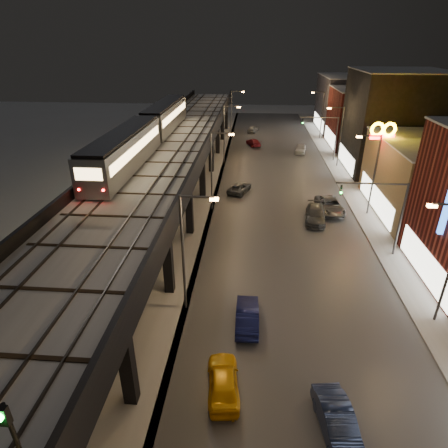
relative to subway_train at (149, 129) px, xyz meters
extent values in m
cube|color=#46474D|center=(16.00, 0.20, -8.30)|extent=(17.00, 120.00, 0.06)
cube|color=#9FA1A8|center=(26.00, 0.20, -8.26)|extent=(4.00, 120.00, 0.14)
cube|color=#9FA1A8|center=(2.50, 0.20, -8.30)|extent=(11.00, 120.00, 0.06)
cube|color=black|center=(2.50, -2.80, -2.53)|extent=(9.00, 100.00, 1.00)
cube|color=black|center=(6.20, -29.80, -5.68)|extent=(0.70, 0.70, 5.30)
cube|color=black|center=(2.50, -29.80, -3.18)|extent=(8.00, 0.60, 0.50)
cube|color=black|center=(-1.20, -19.80, -5.68)|extent=(0.70, 0.70, 5.30)
cube|color=black|center=(6.20, -19.80, -5.68)|extent=(0.70, 0.70, 5.30)
cube|color=black|center=(2.50, -19.80, -3.18)|extent=(8.00, 0.60, 0.50)
cube|color=black|center=(-1.20, -9.80, -5.68)|extent=(0.70, 0.70, 5.30)
cube|color=black|center=(6.20, -9.80, -5.68)|extent=(0.70, 0.70, 5.30)
cube|color=black|center=(2.50, -9.80, -3.18)|extent=(8.00, 0.60, 0.50)
cube|color=black|center=(-1.20, 0.20, -5.68)|extent=(0.70, 0.70, 5.30)
cube|color=black|center=(6.20, 0.20, -5.68)|extent=(0.70, 0.70, 5.30)
cube|color=black|center=(2.50, 0.20, -3.18)|extent=(8.00, 0.60, 0.50)
cube|color=black|center=(-1.20, 10.20, -5.68)|extent=(0.70, 0.70, 5.30)
cube|color=black|center=(6.20, 10.20, -5.68)|extent=(0.70, 0.70, 5.30)
cube|color=black|center=(2.50, 10.20, -3.18)|extent=(8.00, 0.60, 0.50)
cube|color=black|center=(-1.20, 20.20, -5.68)|extent=(0.70, 0.70, 5.30)
cube|color=black|center=(6.20, 20.20, -5.68)|extent=(0.70, 0.70, 5.30)
cube|color=black|center=(2.50, 20.20, -3.18)|extent=(8.00, 0.60, 0.50)
cube|color=black|center=(-1.20, 30.20, -5.68)|extent=(0.70, 0.70, 5.30)
cube|color=black|center=(6.20, 30.20, -5.68)|extent=(0.70, 0.70, 5.30)
cube|color=black|center=(2.50, 30.20, -3.18)|extent=(8.00, 0.60, 0.50)
cube|color=black|center=(-1.20, 40.20, -5.68)|extent=(0.70, 0.70, 5.30)
cube|color=black|center=(6.20, 40.20, -5.68)|extent=(0.70, 0.70, 5.30)
cube|color=black|center=(2.50, 40.20, -3.18)|extent=(8.00, 0.60, 0.50)
cube|color=#B2B7C1|center=(2.50, -2.80, -1.95)|extent=(8.40, 100.00, 0.16)
cube|color=#332D28|center=(-0.72, -2.80, -1.79)|extent=(0.08, 98.00, 0.16)
cube|color=#332D28|center=(0.72, -2.80, -1.79)|extent=(0.08, 98.00, 0.16)
cube|color=#332D28|center=(3.78, -2.80, -1.79)|extent=(0.08, 98.00, 0.16)
cube|color=#332D28|center=(5.22, -2.80, -1.79)|extent=(0.08, 98.00, 0.16)
cube|color=black|center=(2.50, -32.80, -1.84)|extent=(7.80, 0.24, 0.06)
cube|color=black|center=(2.50, -16.80, -1.84)|extent=(7.80, 0.24, 0.06)
cube|color=black|center=(2.50, -0.80, -1.84)|extent=(7.80, 0.24, 0.06)
cube|color=black|center=(2.50, 15.20, -1.84)|extent=(7.80, 0.24, 0.06)
cube|color=black|center=(2.50, 31.20, -1.84)|extent=(7.80, 0.24, 0.06)
cube|color=black|center=(6.85, -2.80, -1.48)|extent=(0.30, 100.00, 1.10)
cube|color=black|center=(-1.85, -2.80, -1.48)|extent=(0.30, 100.00, 1.10)
cube|color=white|center=(26.45, -16.80, -6.73)|extent=(0.10, 9.60, 2.40)
cube|color=#7A6648|center=(32.50, -2.80, -4.33)|extent=(12.00, 15.00, 8.00)
cube|color=white|center=(26.45, -2.80, -6.73)|extent=(0.10, 12.00, 2.40)
cube|color=#B2B7C1|center=(32.50, -2.80, -0.25)|extent=(12.20, 15.20, 0.16)
cube|color=black|center=(32.50, 13.20, -1.33)|extent=(12.00, 13.00, 14.00)
cube|color=white|center=(26.45, 13.20, -6.73)|extent=(0.10, 10.40, 2.40)
cube|color=#B2B7C1|center=(32.50, 13.20, 5.75)|extent=(12.20, 13.20, 0.16)
cube|color=maroon|center=(32.50, 27.20, -3.33)|extent=(12.00, 12.00, 10.00)
cube|color=white|center=(26.45, 27.20, -6.73)|extent=(0.10, 9.60, 2.40)
cube|color=#B2B7C1|center=(32.50, 27.20, 1.75)|extent=(12.20, 12.20, 0.16)
cube|color=#35343C|center=(32.50, 41.20, -2.83)|extent=(12.00, 16.00, 11.00)
cube|color=white|center=(26.45, 41.20, -6.73)|extent=(0.10, 12.80, 2.40)
cube|color=#B2B7C1|center=(32.50, 41.20, 2.75)|extent=(12.20, 16.20, 0.16)
cylinder|color=#38383A|center=(7.80, -21.80, -3.83)|extent=(0.18, 0.18, 9.00)
cube|color=#38383A|center=(8.90, -21.80, 0.57)|extent=(2.20, 0.12, 0.12)
cube|color=#FFA74F|center=(10.00, -21.80, 0.45)|extent=(0.55, 0.28, 0.18)
cube|color=#FFA74F|center=(23.30, -21.80, 0.45)|extent=(0.55, 0.28, 0.18)
cylinder|color=#38383A|center=(7.80, -3.80, -3.83)|extent=(0.18, 0.18, 9.00)
cube|color=#38383A|center=(8.90, -3.80, 0.57)|extent=(2.20, 0.12, 0.12)
cube|color=#FFA74F|center=(10.00, -3.80, 0.45)|extent=(0.55, 0.28, 0.18)
cylinder|color=#38383A|center=(25.50, -3.80, -3.83)|extent=(0.18, 0.18, 9.00)
cube|color=#38383A|center=(24.40, -3.80, 0.57)|extent=(2.20, 0.12, 0.12)
cube|color=#FFA74F|center=(23.30, -3.80, 0.45)|extent=(0.55, 0.28, 0.18)
cylinder|color=#38383A|center=(7.80, 14.20, -3.83)|extent=(0.18, 0.18, 9.00)
cube|color=#38383A|center=(8.90, 14.20, 0.57)|extent=(2.20, 0.12, 0.12)
cube|color=#FFA74F|center=(10.00, 14.20, 0.45)|extent=(0.55, 0.28, 0.18)
cylinder|color=#38383A|center=(25.50, 14.20, -3.83)|extent=(0.18, 0.18, 9.00)
cube|color=#38383A|center=(24.40, 14.20, 0.57)|extent=(2.20, 0.12, 0.12)
cube|color=#FFA74F|center=(23.30, 14.20, 0.45)|extent=(0.55, 0.28, 0.18)
cylinder|color=#38383A|center=(7.80, 32.20, -3.83)|extent=(0.18, 0.18, 9.00)
cube|color=#38383A|center=(8.90, 32.20, 0.57)|extent=(2.20, 0.12, 0.12)
cube|color=#FFA74F|center=(10.00, 32.20, 0.45)|extent=(0.55, 0.28, 0.18)
cylinder|color=#38383A|center=(25.50, 32.20, -3.83)|extent=(0.18, 0.18, 9.00)
cube|color=#38383A|center=(24.40, 32.20, 0.57)|extent=(2.20, 0.12, 0.12)
cube|color=#FFA74F|center=(23.30, 32.20, 0.45)|extent=(0.55, 0.28, 0.18)
cylinder|color=#38383A|center=(25.50, -12.80, -4.83)|extent=(0.20, 0.20, 7.00)
cube|color=#38383A|center=(22.50, -12.80, -1.43)|extent=(6.00, 0.12, 0.12)
imported|color=black|center=(20.00, -12.80, -1.93)|extent=(0.20, 0.16, 1.00)
sphere|color=#0CFF26|center=(20.00, -12.95, -2.18)|extent=(0.18, 0.18, 0.18)
cylinder|color=#38383A|center=(25.50, 17.20, -4.83)|extent=(0.20, 0.20, 7.00)
cube|color=#38383A|center=(22.50, 17.20, -1.43)|extent=(6.00, 0.12, 0.12)
imported|color=black|center=(20.00, 17.20, -1.93)|extent=(0.20, 0.16, 1.00)
sphere|color=#0CFF26|center=(20.00, 17.05, -2.18)|extent=(0.18, 0.18, 0.18)
cube|color=gray|center=(0.00, -8.99, -0.11)|extent=(2.82, 17.01, 3.21)
cube|color=black|center=(0.00, -8.99, 1.62)|extent=(2.53, 16.52, 0.24)
cube|color=#FFCF82|center=(-1.42, -8.99, 0.33)|extent=(0.05, 15.55, 0.87)
cube|color=#FFCF82|center=(1.42, -8.99, 0.33)|extent=(0.05, 15.55, 0.87)
cube|color=gray|center=(0.00, 9.00, -0.11)|extent=(2.82, 17.01, 3.21)
cube|color=black|center=(0.00, 9.00, 1.62)|extent=(2.53, 16.52, 0.24)
cube|color=#FFCF82|center=(-1.42, 9.00, 0.33)|extent=(0.05, 15.55, 0.87)
cube|color=#FFCF82|center=(1.42, 9.00, 0.33)|extent=(0.05, 15.55, 0.87)
cube|color=#FFCF82|center=(0.00, -17.50, 0.38)|extent=(2.14, 0.05, 0.97)
sphere|color=#FF0C0C|center=(-0.97, -17.52, -0.89)|extent=(0.19, 0.19, 0.19)
sphere|color=#FF0C0C|center=(0.97, -17.52, -0.89)|extent=(0.19, 0.19, 0.19)
cylinder|color=black|center=(6.40, -37.72, -0.14)|extent=(0.13, 0.13, 3.15)
cube|color=black|center=(6.40, -37.84, 1.18)|extent=(0.34, 0.19, 0.58)
imported|color=gold|center=(11.14, -28.82, -7.60)|extent=(2.21, 4.47, 1.47)
imported|color=#101549|center=(12.35, -23.19, -7.60)|extent=(1.60, 4.45, 1.46)
imported|color=#44484D|center=(10.76, 1.82, -7.72)|extent=(3.36, 4.86, 1.23)
imported|color=maroon|center=(12.37, 25.71, -7.70)|extent=(3.16, 4.72, 1.27)
imported|color=gray|center=(12.18, 37.28, -7.64)|extent=(2.68, 4.33, 1.38)
imported|color=#152044|center=(17.00, -30.92, -7.61)|extent=(2.15, 4.57, 1.45)
imported|color=#52565F|center=(21.35, -3.53, -7.58)|extent=(3.04, 5.68, 1.52)
imported|color=#3F4247|center=(19.35, -6.11, -7.58)|extent=(2.73, 5.40, 1.50)
imported|color=silver|center=(20.61, 21.49, -7.60)|extent=(2.47, 4.54, 1.46)
cylinder|color=#38383A|center=(26.50, -1.09, -4.37)|extent=(0.24, 0.24, 7.92)
cube|color=#FF0C0C|center=(26.50, -1.09, -0.12)|extent=(2.77, 0.25, 0.49)
torus|color=#F1B900|center=(25.86, -1.09, 0.67)|extent=(1.63, 0.62, 1.60)
torus|color=#F1B900|center=(27.14, -1.09, 0.67)|extent=(1.63, 0.62, 1.60)
cylinder|color=#38383A|center=(27.00, -17.90, -5.70)|extent=(0.28, 0.28, 5.26)
camera|label=1|loc=(12.34, -43.55, 9.50)|focal=30.00mm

